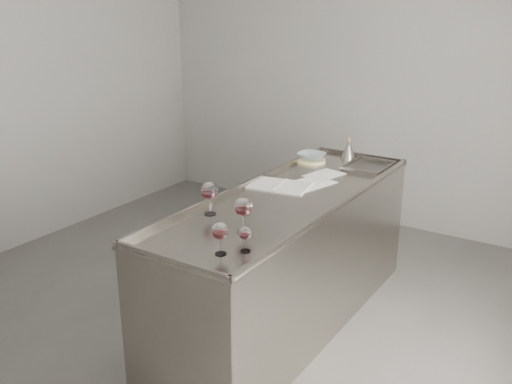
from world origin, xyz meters
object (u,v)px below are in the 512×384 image
Objects in this scene: wine_glass_left at (210,191)px; notebook at (280,185)px; wine_glass_small at (245,234)px; wine_funnel at (348,152)px; wine_glass_right at (220,232)px; wine_glass_middle at (243,208)px; counter at (288,261)px; ceramic_bowl at (311,156)px.

wine_glass_left is 0.71m from notebook.
wine_funnel is at bearing 98.87° from wine_glass_small.
wine_glass_left reaches higher than wine_funnel.
wine_glass_right is at bearing -132.73° from wine_glass_small.
wine_glass_middle reaches higher than notebook.
wine_glass_right is 0.91× the size of wine_funnel.
counter is at bearing 105.29° from wine_glass_small.
wine_glass_left is at bearing -113.80° from counter.
counter is 1.07m from wine_glass_small.
wine_funnel reaches higher than counter.
ceramic_bowl is (-0.51, 1.71, -0.05)m from wine_glass_small.
wine_glass_left is at bearing 132.68° from wine_glass_right.
counter is 0.86m from wine_glass_left.
wine_glass_middle is 1.52× the size of wine_glass_small.
wine_glass_middle reaches higher than counter.
wine_funnel is (-0.31, 1.96, -0.04)m from wine_glass_small.
wine_glass_right is 1.28× the size of wine_glass_small.
wine_glass_small is at bearing -81.13° from wine_funnel.
counter is at bearing -71.71° from ceramic_bowl.
wine_glass_left reaches higher than wine_glass_right.
wine_funnel reaches higher than notebook.
wine_glass_middle is (0.09, -0.67, 0.61)m from counter.
wine_glass_left is 0.46× the size of notebook.
wine_funnel is at bearing 95.03° from wine_glass_middle.
wine_glass_left is at bearing -88.58° from ceramic_bowl.
wine_glass_right is (0.06, -0.30, -0.02)m from wine_glass_middle.
wine_glass_middle is 0.97× the size of ceramic_bowl.
wine_glass_small is (0.09, 0.10, -0.03)m from wine_glass_right.
wine_glass_right is 1.86m from ceramic_bowl.
wine_glass_small is at bearing -78.51° from notebook.
wine_glass_middle is at bearing -84.97° from wine_funnel.
wine_glass_right is 2.06m from wine_funnel.
wine_glass_middle is at bearing 101.82° from wine_glass_right.
wine_glass_middle reaches higher than ceramic_bowl.
wine_glass_middle reaches higher than wine_funnel.
wine_glass_middle is 1.19× the size of wine_glass_right.
notebook is (-0.25, 0.82, -0.14)m from wine_glass_middle.
wine_glass_left is 0.58m from wine_glass_right.
wine_glass_left is 1.08× the size of wine_funnel.
ceramic_bowl reaches higher than notebook.
wine_glass_left reaches higher than ceramic_bowl.
wine_funnel is (0.21, 0.25, 0.01)m from ceramic_bowl.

